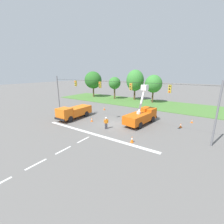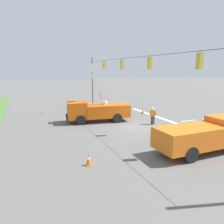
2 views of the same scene
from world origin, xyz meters
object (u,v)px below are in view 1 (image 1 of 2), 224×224
Objects in this scene: traffic_cone_foreground_left at (104,108)px; traffic_cone_mid_left at (181,125)px; traffic_cone_lane_edge_a at (192,121)px; traffic_cone_near_bucket at (92,120)px; tree_east at (154,84)px; tree_far_west at (93,80)px; utility_truck_support_near at (74,112)px; traffic_cone_foreground_right at (66,113)px; tree_west at (115,83)px; traffic_cone_mid_right at (132,139)px; utility_truck_bucket_lift at (141,116)px; road_worker at (106,122)px; tree_centre at (135,80)px.

traffic_cone_foreground_left reaches higher than traffic_cone_mid_left.
traffic_cone_foreground_left is at bearing -176.65° from traffic_cone_lane_edge_a.
traffic_cone_foreground_left reaches higher than traffic_cone_near_bucket.
tree_east is at bearing 81.27° from traffic_cone_near_bucket.
utility_truck_support_near is at bearing -58.20° from tree_far_west.
traffic_cone_mid_left is at bearing 21.94° from traffic_cone_near_bucket.
tree_west is at bearing 93.65° from traffic_cone_foreground_right.
traffic_cone_lane_edge_a is (16.84, 0.99, -0.09)m from traffic_cone_foreground_left.
tree_far_west reaches higher than traffic_cone_near_bucket.
traffic_cone_foreground_left is 0.94× the size of traffic_cone_mid_right.
traffic_cone_mid_left is (19.86, 4.56, 0.04)m from traffic_cone_foreground_right.
traffic_cone_mid_left is at bearing -26.34° from tree_far_west.
tree_west is at bearing 152.46° from traffic_cone_lane_edge_a.
tree_east is 21.47m from traffic_cone_near_bucket.
tree_far_west is at bearing 159.82° from traffic_cone_lane_edge_a.
utility_truck_bucket_lift is at bearing 104.27° from traffic_cone_mid_right.
tree_far_west is 18.55m from traffic_cone_foreground_left.
traffic_cone_foreground_left reaches higher than traffic_cone_lane_edge_a.
utility_truck_support_near is 8.79× the size of traffic_cone_foreground_left.
road_worker reaches higher than traffic_cone_foreground_left.
tree_centre is at bearing 105.60° from road_worker.
traffic_cone_mid_right is at bearing -76.48° from tree_east.
traffic_cone_mid_right is (5.02, -1.83, -0.60)m from road_worker.
tree_west reaches higher than road_worker.
utility_truck_support_near is 7.77m from road_worker.
tree_far_west is at bearing 129.54° from traffic_cone_near_bucket.
traffic_cone_near_bucket is (7.04, -0.60, 0.04)m from traffic_cone_foreground_right.
tree_east is at bearing 65.48° from traffic_cone_foreground_left.
utility_truck_bucket_lift reaches higher than traffic_cone_foreground_left.
tree_centre is at bearing 88.83° from traffic_cone_foreground_left.
tree_far_west is at bearing 137.80° from traffic_cone_mid_right.
traffic_cone_mid_right is at bearing -75.73° from utility_truck_bucket_lift.
traffic_cone_lane_edge_a is (5.02, 11.63, -0.12)m from traffic_cone_mid_right.
traffic_cone_lane_edge_a is (6.73, 4.93, -1.04)m from utility_truck_bucket_lift.
traffic_cone_mid_left is at bearing 36.34° from road_worker.
tree_far_west reaches higher than utility_truck_support_near.
tree_centre is 24.61m from road_worker.
traffic_cone_foreground_right is (-10.96, 1.98, -0.70)m from road_worker.
traffic_cone_mid_right is 9.50m from traffic_cone_near_bucket.
road_worker is 2.86× the size of traffic_cone_foreground_right.
traffic_cone_mid_right reaches higher than traffic_cone_foreground_right.
road_worker is at bearing -52.38° from traffic_cone_foreground_left.
tree_west is 22.11m from traffic_cone_near_bucket.
traffic_cone_mid_right is at bearing -65.35° from tree_centre.
utility_truck_bucket_lift is at bearing 11.47° from traffic_cone_foreground_right.
tree_west is 19.96m from traffic_cone_foreground_right.
tree_far_west reaches higher than tree_west.
utility_truck_bucket_lift is 10.24× the size of traffic_cone_mid_left.
traffic_cone_foreground_left is (-6.80, 8.82, -0.62)m from road_worker.
tree_east reaches higher than traffic_cone_near_bucket.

